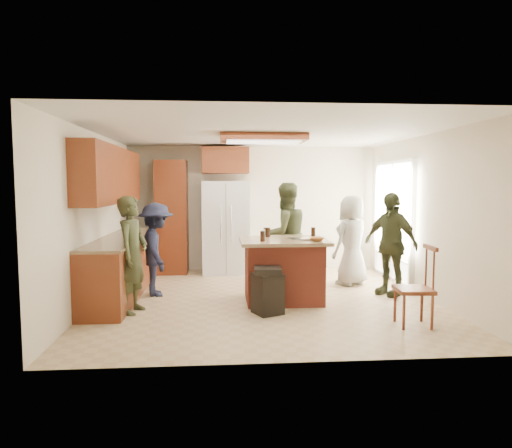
{
  "coord_description": "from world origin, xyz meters",
  "views": [
    {
      "loc": [
        -0.65,
        -6.78,
        1.74
      ],
      "look_at": [
        -0.12,
        -0.04,
        1.15
      ],
      "focal_mm": 32.0,
      "sensor_mm": 36.0,
      "label": 1
    }
  ],
  "objects": [
    {
      "name": "island_items",
      "position": [
        0.51,
        -0.22,
        0.97
      ],
      "size": [
        0.96,
        0.71,
        0.15
      ],
      "color": "silver",
      "rests_on": "kitchen_island"
    },
    {
      "name": "kitchen_island",
      "position": [
        0.28,
        -0.14,
        0.47
      ],
      "size": [
        1.28,
        1.03,
        0.93
      ],
      "color": "maroon",
      "rests_on": "ground"
    },
    {
      "name": "back_wall_units",
      "position": [
        -1.33,
        2.2,
        1.38
      ],
      "size": [
        1.8,
        0.6,
        2.45
      ],
      "color": "maroon",
      "rests_on": "ground"
    },
    {
      "name": "spindle_chair",
      "position": [
        1.73,
        -1.45,
        0.45
      ],
      "size": [
        0.45,
        0.45,
        0.99
      ],
      "color": "maroon",
      "rests_on": "ground"
    },
    {
      "name": "trash_bin",
      "position": [
        -0.02,
        -0.79,
        0.32
      ],
      "size": [
        0.45,
        0.45,
        0.63
      ],
      "color": "black",
      "rests_on": "ground"
    },
    {
      "name": "person_front_left",
      "position": [
        -1.84,
        -0.58,
        0.79
      ],
      "size": [
        0.55,
        0.66,
        1.58
      ],
      "primitive_type": "imported",
      "rotation": [
        0.0,
        0.0,
        1.33
      ],
      "color": "#323820",
      "rests_on": "ground"
    },
    {
      "name": "person_behind_right",
      "position": [
        1.6,
        0.86,
        0.77
      ],
      "size": [
        0.9,
        0.84,
        1.55
      ],
      "primitive_type": "imported",
      "rotation": [
        0.0,
        0.0,
        3.75
      ],
      "color": "gray",
      "rests_on": "ground"
    },
    {
      "name": "refrigerator",
      "position": [
        -0.55,
        2.12,
        0.9
      ],
      "size": [
        0.9,
        0.76,
        1.8
      ],
      "color": "white",
      "rests_on": "ground"
    },
    {
      "name": "person_behind_left",
      "position": [
        0.44,
        0.84,
        0.88
      ],
      "size": [
        0.99,
        0.8,
        1.77
      ],
      "primitive_type": "imported",
      "rotation": [
        0.0,
        0.0,
        3.51
      ],
      "color": "#3A4126",
      "rests_on": "ground"
    },
    {
      "name": "room_shell",
      "position": [
        4.37,
        1.64,
        0.87
      ],
      "size": [
        8.0,
        5.2,
        5.0
      ],
      "color": "tan",
      "rests_on": "ground"
    },
    {
      "name": "left_cabinetry",
      "position": [
        -2.24,
        0.4,
        0.96
      ],
      "size": [
        0.64,
        3.0,
        2.3
      ],
      "color": "maroon",
      "rests_on": "ground"
    },
    {
      "name": "person_counter",
      "position": [
        -1.66,
        0.37,
        0.73
      ],
      "size": [
        0.64,
        1.01,
        1.46
      ],
      "primitive_type": "imported",
      "rotation": [
        0.0,
        0.0,
        1.8
      ],
      "color": "#191D33",
      "rests_on": "ground"
    },
    {
      "name": "person_side_right",
      "position": [
        2.0,
        0.12,
        0.81
      ],
      "size": [
        0.92,
        1.06,
        1.62
      ],
      "primitive_type": "imported",
      "rotation": [
        0.0,
        0.0,
        -0.99
      ],
      "color": "#353C23",
      "rests_on": "ground"
    }
  ]
}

